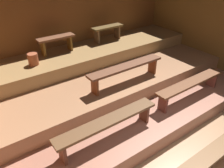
% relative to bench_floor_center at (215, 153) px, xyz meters
% --- Properties ---
extents(ground, '(6.58, 5.58, 0.08)m').
position_rel_bench_floor_center_xyz_m(ground, '(-0.09, 1.85, -0.37)').
color(ground, '#9F7450').
extents(wall_back, '(6.58, 0.06, 2.54)m').
position_rel_bench_floor_center_xyz_m(wall_back, '(-0.09, 4.27, 0.93)').
color(wall_back, brown).
rests_on(wall_back, ground).
extents(wall_right, '(0.06, 5.58, 2.54)m').
position_rel_bench_floor_center_xyz_m(wall_right, '(2.83, 1.85, 0.93)').
color(wall_right, brown).
rests_on(wall_right, ground).
extents(platform_lower, '(5.78, 3.52, 0.31)m').
position_rel_bench_floor_center_xyz_m(platform_lower, '(-0.09, 2.48, -0.18)').
color(platform_lower, '#A26852').
rests_on(platform_lower, ground).
extents(platform_middle, '(5.78, 2.51, 0.31)m').
position_rel_bench_floor_center_xyz_m(platform_middle, '(-0.09, 2.99, 0.13)').
color(platform_middle, '#A6724E').
rests_on(platform_middle, platform_lower).
extents(platform_upper, '(5.78, 1.24, 0.31)m').
position_rel_bench_floor_center_xyz_m(platform_upper, '(-0.09, 3.62, 0.44)').
color(platform_upper, '#A37B49').
rests_on(platform_upper, platform_middle).
extents(bench_floor_center, '(2.14, 0.26, 0.40)m').
position_rel_bench_floor_center_xyz_m(bench_floor_center, '(0.00, 0.00, 0.00)').
color(bench_floor_center, brown).
rests_on(bench_floor_center, ground).
extents(bench_lower_left, '(1.88, 0.26, 0.40)m').
position_rel_bench_floor_center_xyz_m(bench_lower_left, '(-1.15, 1.26, 0.31)').
color(bench_lower_left, brown).
rests_on(bench_lower_left, platform_lower).
extents(bench_lower_right, '(1.88, 0.26, 0.40)m').
position_rel_bench_floor_center_xyz_m(bench_lower_right, '(0.98, 1.26, 0.31)').
color(bench_lower_right, brown).
rests_on(bench_lower_right, platform_lower).
extents(bench_middle_center, '(1.79, 0.26, 0.40)m').
position_rel_bench_floor_center_xyz_m(bench_middle_center, '(-0.05, 2.16, 0.62)').
color(bench_middle_center, brown).
rests_on(bench_middle_center, platform_middle).
extents(bench_upper_left, '(0.89, 0.26, 0.40)m').
position_rel_bench_floor_center_xyz_m(bench_upper_left, '(-0.82, 3.84, 0.90)').
color(bench_upper_left, brown).
rests_on(bench_upper_left, platform_upper).
extents(bench_upper_right, '(0.89, 0.26, 0.40)m').
position_rel_bench_floor_center_xyz_m(bench_upper_right, '(0.65, 3.84, 0.90)').
color(bench_upper_right, brown).
rests_on(bench_upper_right, platform_upper).
extents(pail_upper, '(0.21, 0.21, 0.25)m').
position_rel_bench_floor_center_xyz_m(pail_upper, '(-1.52, 3.51, 0.73)').
color(pail_upper, '#9E4C2D').
rests_on(pail_upper, platform_upper).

